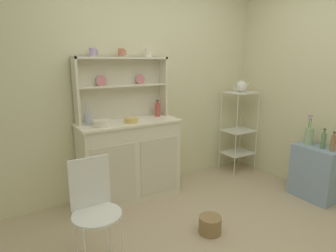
{
  "coord_description": "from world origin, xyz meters",
  "views": [
    {
      "loc": [
        -1.53,
        -1.4,
        1.55
      ],
      "look_at": [
        0.01,
        1.12,
        0.86
      ],
      "focal_mm": 30.12,
      "sensor_mm": 36.0,
      "label": 1
    }
  ],
  "objects_px": {
    "side_shelf_blue": "(315,173)",
    "porcelain_teapot": "(241,86)",
    "flower_vase": "(309,135)",
    "oil_bottle": "(323,141)",
    "hutch_cabinet": "(130,160)",
    "cup_lilac_0": "(93,52)",
    "bakers_rack": "(239,125)",
    "vinegar_bottle": "(333,143)",
    "floor_basket": "(210,225)",
    "jam_bottle": "(158,110)",
    "hutch_shelf_unit": "(121,83)",
    "bowl_mixing_large": "(102,123)",
    "utensil_jar": "(88,119)",
    "wire_chair": "(94,203)"
  },
  "relations": [
    {
      "from": "side_shelf_blue",
      "to": "porcelain_teapot",
      "type": "xyz_separation_m",
      "value": [
        -0.14,
        1.07,
        0.9
      ]
    },
    {
      "from": "flower_vase",
      "to": "oil_bottle",
      "type": "xyz_separation_m",
      "value": [
        0.0,
        -0.17,
        -0.02
      ]
    },
    {
      "from": "hutch_cabinet",
      "to": "cup_lilac_0",
      "type": "bearing_deg",
      "value": 158.56
    },
    {
      "from": "cup_lilac_0",
      "to": "bakers_rack",
      "type": "bearing_deg",
      "value": -4.14
    },
    {
      "from": "oil_bottle",
      "to": "vinegar_bottle",
      "type": "xyz_separation_m",
      "value": [
        0.0,
        -0.11,
        -0.0
      ]
    },
    {
      "from": "floor_basket",
      "to": "jam_bottle",
      "type": "distance_m",
      "value": 1.42
    },
    {
      "from": "hutch_shelf_unit",
      "to": "jam_bottle",
      "type": "distance_m",
      "value": 0.53
    },
    {
      "from": "side_shelf_blue",
      "to": "vinegar_bottle",
      "type": "relative_size",
      "value": 2.86
    },
    {
      "from": "porcelain_teapot",
      "to": "floor_basket",
      "type": "bearing_deg",
      "value": -142.98
    },
    {
      "from": "cup_lilac_0",
      "to": "vinegar_bottle",
      "type": "distance_m",
      "value": 2.67
    },
    {
      "from": "porcelain_teapot",
      "to": "oil_bottle",
      "type": "xyz_separation_m",
      "value": [
        0.14,
        -1.12,
        -0.51
      ]
    },
    {
      "from": "bowl_mixing_large",
      "to": "vinegar_bottle",
      "type": "relative_size",
      "value": 0.82
    },
    {
      "from": "porcelain_teapot",
      "to": "flower_vase",
      "type": "distance_m",
      "value": 1.08
    },
    {
      "from": "hutch_cabinet",
      "to": "bowl_mixing_large",
      "type": "xyz_separation_m",
      "value": [
        -0.32,
        -0.07,
        0.47
      ]
    },
    {
      "from": "floor_basket",
      "to": "jam_bottle",
      "type": "height_order",
      "value": "jam_bottle"
    },
    {
      "from": "bakers_rack",
      "to": "jam_bottle",
      "type": "relative_size",
      "value": 5.82
    },
    {
      "from": "hutch_shelf_unit",
      "to": "flower_vase",
      "type": "bearing_deg",
      "value": -32.5
    },
    {
      "from": "utensil_jar",
      "to": "flower_vase",
      "type": "bearing_deg",
      "value": -25.56
    },
    {
      "from": "oil_bottle",
      "to": "hutch_shelf_unit",
      "type": "bearing_deg",
      "value": 143.83
    },
    {
      "from": "porcelain_teapot",
      "to": "vinegar_bottle",
      "type": "distance_m",
      "value": 1.33
    },
    {
      "from": "wire_chair",
      "to": "vinegar_bottle",
      "type": "height_order",
      "value": "wire_chair"
    },
    {
      "from": "porcelain_teapot",
      "to": "oil_bottle",
      "type": "relative_size",
      "value": 1.09
    },
    {
      "from": "porcelain_teapot",
      "to": "flower_vase",
      "type": "xyz_separation_m",
      "value": [
        0.14,
        -0.95,
        -0.48
      ]
    },
    {
      "from": "bowl_mixing_large",
      "to": "flower_vase",
      "type": "xyz_separation_m",
      "value": [
        2.11,
        -0.9,
        -0.21
      ]
    },
    {
      "from": "hutch_cabinet",
      "to": "utensil_jar",
      "type": "distance_m",
      "value": 0.65
    },
    {
      "from": "utensil_jar",
      "to": "side_shelf_blue",
      "type": "bearing_deg",
      "value": -28.05
    },
    {
      "from": "bakers_rack",
      "to": "utensil_jar",
      "type": "distance_m",
      "value": 2.08
    },
    {
      "from": "hutch_cabinet",
      "to": "hutch_shelf_unit",
      "type": "distance_m",
      "value": 0.85
    },
    {
      "from": "side_shelf_blue",
      "to": "utensil_jar",
      "type": "height_order",
      "value": "utensil_jar"
    },
    {
      "from": "hutch_shelf_unit",
      "to": "bakers_rack",
      "type": "bearing_deg",
      "value": -6.36
    },
    {
      "from": "bowl_mixing_large",
      "to": "bakers_rack",
      "type": "bearing_deg",
      "value": 1.56
    },
    {
      "from": "bakers_rack",
      "to": "floor_basket",
      "type": "bearing_deg",
      "value": -143.01
    },
    {
      "from": "oil_bottle",
      "to": "vinegar_bottle",
      "type": "bearing_deg",
      "value": -90.0
    },
    {
      "from": "hutch_cabinet",
      "to": "floor_basket",
      "type": "xyz_separation_m",
      "value": [
        0.34,
        -1.01,
        -0.38
      ]
    },
    {
      "from": "wire_chair",
      "to": "oil_bottle",
      "type": "xyz_separation_m",
      "value": [
        2.45,
        -0.27,
        0.18
      ]
    },
    {
      "from": "bakers_rack",
      "to": "oil_bottle",
      "type": "height_order",
      "value": "bakers_rack"
    },
    {
      "from": "bakers_rack",
      "to": "side_shelf_blue",
      "type": "distance_m",
      "value": 1.14
    },
    {
      "from": "floor_basket",
      "to": "oil_bottle",
      "type": "height_order",
      "value": "oil_bottle"
    },
    {
      "from": "bowl_mixing_large",
      "to": "porcelain_teapot",
      "type": "height_order",
      "value": "porcelain_teapot"
    },
    {
      "from": "bakers_rack",
      "to": "jam_bottle",
      "type": "height_order",
      "value": "bakers_rack"
    },
    {
      "from": "cup_lilac_0",
      "to": "vinegar_bottle",
      "type": "height_order",
      "value": "cup_lilac_0"
    },
    {
      "from": "hutch_cabinet",
      "to": "porcelain_teapot",
      "type": "relative_size",
      "value": 4.58
    },
    {
      "from": "flower_vase",
      "to": "oil_bottle",
      "type": "height_order",
      "value": "flower_vase"
    },
    {
      "from": "oil_bottle",
      "to": "flower_vase",
      "type": "bearing_deg",
      "value": 90.27
    },
    {
      "from": "floor_basket",
      "to": "vinegar_bottle",
      "type": "relative_size",
      "value": 0.98
    },
    {
      "from": "wire_chair",
      "to": "bowl_mixing_large",
      "type": "distance_m",
      "value": 0.96
    },
    {
      "from": "side_shelf_blue",
      "to": "porcelain_teapot",
      "type": "bearing_deg",
      "value": 97.31
    },
    {
      "from": "cup_lilac_0",
      "to": "jam_bottle",
      "type": "distance_m",
      "value": 0.97
    },
    {
      "from": "hutch_cabinet",
      "to": "hutch_shelf_unit",
      "type": "height_order",
      "value": "hutch_shelf_unit"
    },
    {
      "from": "flower_vase",
      "to": "oil_bottle",
      "type": "distance_m",
      "value": 0.17
    }
  ]
}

